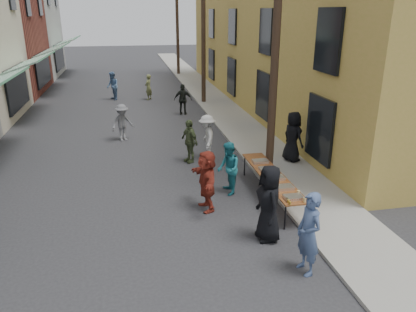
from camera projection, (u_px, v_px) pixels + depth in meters
name	position (u px, v px, depth m)	size (l,w,h in m)	color
ground	(148.00, 233.00, 10.43)	(120.00, 120.00, 0.00)	#28282B
sidewalk	(215.00, 102.00, 25.17)	(2.20, 60.00, 0.10)	gray
building_ochre	(321.00, 18.00, 23.70)	(10.00, 28.00, 10.00)	#AB953D
utility_pole_near	(276.00, 42.00, 12.46)	(0.26, 0.26, 9.00)	#2D2116
utility_pole_mid	(203.00, 27.00, 23.53)	(0.26, 0.26, 9.00)	#2D2116
utility_pole_far	(177.00, 22.00, 34.60)	(0.26, 0.26, 9.00)	#2D2116
serving_table	(272.00, 176.00, 12.17)	(0.70, 4.00, 0.75)	#602B16
catering_tray_sausage	(293.00, 197.00, 10.62)	(0.50, 0.33, 0.08)	maroon
catering_tray_foil_b	(284.00, 187.00, 11.22)	(0.50, 0.33, 0.08)	#B2B2B7
catering_tray_buns	(275.00, 178.00, 11.86)	(0.50, 0.33, 0.08)	tan
catering_tray_foil_d	(267.00, 169.00, 12.51)	(0.50, 0.33, 0.08)	#B2B2B7
catering_tray_buns_end	(260.00, 161.00, 13.15)	(0.50, 0.33, 0.08)	tan
condiment_jar_a	(290.00, 203.00, 10.30)	(0.07, 0.07, 0.08)	#A57F26
condiment_jar_b	(288.00, 201.00, 10.39)	(0.07, 0.07, 0.08)	#A57F26
condiment_jar_c	(287.00, 200.00, 10.49)	(0.07, 0.07, 0.08)	#A57F26
cup_stack	(305.00, 200.00, 10.42)	(0.08, 0.08, 0.12)	tan
guest_front_a	(269.00, 203.00, 9.87)	(0.96, 0.62, 1.95)	black
guest_front_b	(309.00, 234.00, 8.59)	(0.69, 0.45, 1.88)	#435781
guest_front_c	(228.00, 169.00, 12.43)	(0.81, 0.63, 1.66)	teal
guest_front_d	(207.00, 137.00, 15.39)	(1.11, 0.64, 1.72)	beige
guest_front_e	(189.00, 141.00, 15.09)	(0.96, 0.40, 1.64)	#4B5A34
guest_queue_back	(207.00, 180.00, 11.42)	(1.64, 0.52, 1.77)	maroon
server	(293.00, 137.00, 14.88)	(0.91, 0.59, 1.87)	black
passerby_left	(122.00, 123.00, 17.62)	(1.04, 0.60, 1.61)	slate
passerby_mid	(183.00, 100.00, 22.02)	(0.98, 0.41, 1.67)	black
passerby_right	(148.00, 87.00, 25.74)	(0.59, 0.39, 1.61)	#646C3E
passerby_far	(113.00, 86.00, 25.66)	(0.86, 0.67, 1.78)	#52749F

